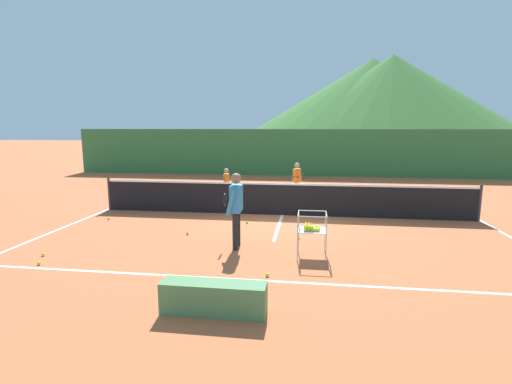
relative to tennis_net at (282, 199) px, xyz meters
The scene contains 22 objects.
ground_plane 0.50m from the tennis_net, ahead, with size 120.00×120.00×0.00m, color #BC6038.
line_baseline_near 5.08m from the tennis_net, 90.00° to the right, with size 11.23×0.08×0.01m, color white.
line_baseline_far 5.67m from the tennis_net, 90.00° to the left, with size 11.23×0.08×0.01m, color white.
line_sideline_west 5.64m from the tennis_net, behind, with size 0.08×10.71×0.01m, color white.
line_sideline_east 5.64m from the tennis_net, ahead, with size 0.08×10.71×0.01m, color white.
line_service_center 0.50m from the tennis_net, ahead, with size 0.08×5.48×0.01m, color white.
tennis_net is the anchor object (origin of this frame).
instructor 3.41m from the tennis_net, 103.26° to the right, with size 0.44×0.74×1.65m.
student_0 2.62m from the tennis_net, 141.90° to the left, with size 0.21×0.49×1.21m.
student_1 2.61m from the tennis_net, 82.38° to the left, with size 0.42×0.71×1.34m.
ball_cart 3.73m from the tennis_net, 76.89° to the right, with size 0.58×0.58×0.90m.
tennis_ball_0 1.52m from the tennis_net, 127.63° to the right, with size 0.07×0.07×0.07m, color yellow.
tennis_ball_1 3.30m from the tennis_net, 131.36° to the right, with size 0.07×0.07×0.07m, color yellow.
tennis_ball_2 5.06m from the tennis_net, 165.35° to the right, with size 0.07×0.07×0.07m, color yellow.
tennis_ball_3 4.88m from the tennis_net, 88.95° to the right, with size 0.07×0.07×0.07m, color yellow.
tennis_ball_4 2.58m from the tennis_net, 77.15° to the right, with size 0.07×0.07×0.07m, color yellow.
tennis_ball_5 6.38m from the tennis_net, 136.15° to the right, with size 0.07×0.07×0.07m, color yellow.
tennis_ball_6 6.54m from the tennis_net, 131.53° to the right, with size 0.07×0.07×0.07m, color yellow.
windscreen_fence 9.61m from the tennis_net, 90.00° to the left, with size 24.71×0.08×2.50m, color #33753D.
courtside_bench 6.34m from the tennis_net, 94.66° to the right, with size 1.50×0.36×0.46m, color #4C7F4C.
hill_0 77.10m from the tennis_net, 79.85° to the left, with size 56.86×56.86×16.87m, color #38702D.
hill_1 73.99m from the tennis_net, 76.77° to the left, with size 52.28×52.28×16.89m, color #38702D.
Camera 1 is at (0.79, -11.29, 2.62)m, focal length 27.01 mm.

